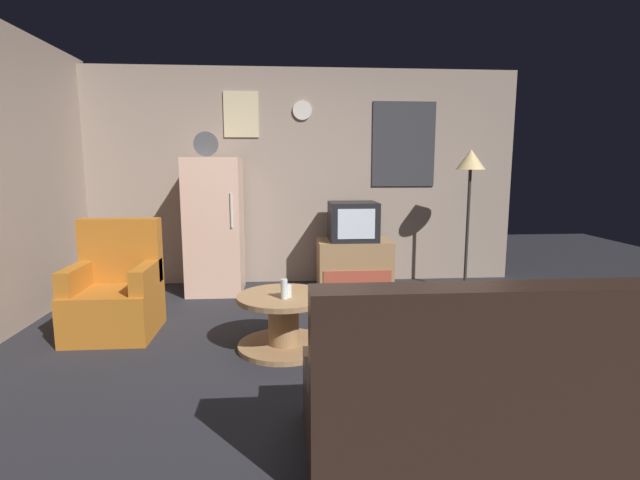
% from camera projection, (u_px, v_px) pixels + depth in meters
% --- Properties ---
extents(ground_plane, '(12.00, 12.00, 0.00)m').
position_uv_depth(ground_plane, '(314.00, 359.00, 3.52)').
color(ground_plane, '#232328').
extents(wall_with_art, '(5.20, 0.12, 2.54)m').
position_uv_depth(wall_with_art, '(302.00, 177.00, 5.73)').
color(wall_with_art, gray).
rests_on(wall_with_art, ground_plane).
extents(fridge, '(0.60, 0.62, 1.77)m').
position_uv_depth(fridge, '(215.00, 226.00, 5.28)').
color(fridge, beige).
rests_on(fridge, ground_plane).
extents(tv_stand, '(0.84, 0.53, 0.56)m').
position_uv_depth(tv_stand, '(354.00, 264.00, 5.51)').
color(tv_stand, '#9E754C').
rests_on(tv_stand, ground_plane).
extents(crt_tv, '(0.54, 0.51, 0.44)m').
position_uv_depth(crt_tv, '(353.00, 221.00, 5.43)').
color(crt_tv, black).
rests_on(crt_tv, tv_stand).
extents(standing_lamp, '(0.32, 0.32, 1.59)m').
position_uv_depth(standing_lamp, '(470.00, 171.00, 5.26)').
color(standing_lamp, '#332D28').
rests_on(standing_lamp, ground_plane).
extents(coffee_table, '(0.72, 0.72, 0.43)m').
position_uv_depth(coffee_table, '(284.00, 322.00, 3.70)').
color(coffee_table, '#9E754C').
rests_on(coffee_table, ground_plane).
extents(wine_glass, '(0.05, 0.05, 0.15)m').
position_uv_depth(wine_glass, '(284.00, 289.00, 3.55)').
color(wine_glass, silver).
rests_on(wine_glass, coffee_table).
extents(mug_ceramic_white, '(0.08, 0.08, 0.09)m').
position_uv_depth(mug_ceramic_white, '(287.00, 291.00, 3.61)').
color(mug_ceramic_white, silver).
rests_on(mug_ceramic_white, coffee_table).
extents(armchair, '(0.68, 0.68, 0.96)m').
position_uv_depth(armchair, '(116.00, 294.00, 4.04)').
color(armchair, '#B2661E').
rests_on(armchair, ground_plane).
extents(couch, '(1.70, 0.80, 0.92)m').
position_uv_depth(couch, '(480.00, 394.00, 2.33)').
color(couch, black).
rests_on(couch, ground_plane).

